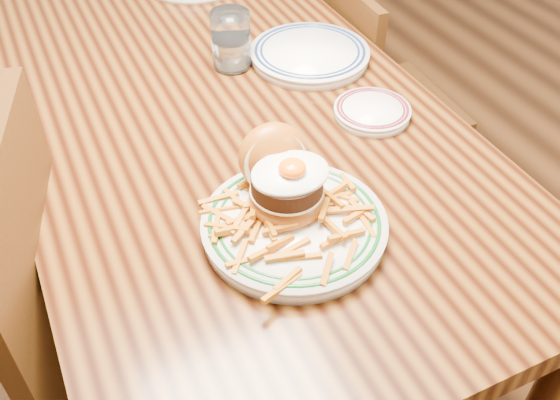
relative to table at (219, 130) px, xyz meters
name	(u,v)px	position (x,y,z in m)	size (l,w,h in m)	color
floor	(234,312)	(0.00, 0.00, -0.66)	(6.00, 6.00, 0.00)	black
table	(219,130)	(0.00, 0.00, 0.00)	(0.85, 1.60, 0.75)	black
chair_right	(370,100)	(0.56, 0.24, -0.22)	(0.40, 0.40, 0.82)	#3D240C
main_plate	(291,209)	(-0.03, -0.42, 0.13)	(0.30, 0.32, 0.15)	silver
side_plate	(372,111)	(0.26, -0.21, 0.10)	(0.16, 0.16, 0.02)	silver
rear_plate	(310,54)	(0.25, 0.05, 0.10)	(0.27, 0.27, 0.03)	silver
water_glass	(231,43)	(0.08, 0.10, 0.15)	(0.09, 0.09, 0.13)	white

